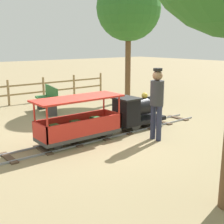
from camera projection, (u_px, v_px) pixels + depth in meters
name	position (u px, v px, depth m)	size (l,w,h in m)	color
ground_plane	(105.00, 136.00, 7.09)	(60.00, 60.00, 0.00)	#8C7A56
track	(111.00, 134.00, 7.21)	(0.68, 5.70, 0.04)	gray
locomotive	(138.00, 110.00, 7.63)	(0.64, 1.45, 0.98)	black
passenger_car	(79.00, 123.00, 6.57)	(0.74, 2.00, 0.97)	#3F3F3F
conductor_person	(157.00, 98.00, 6.61)	(0.30, 0.30, 1.62)	#282D47
park_bench	(48.00, 99.00, 9.42)	(1.35, 0.65, 0.82)	#2D6B33
oak_tree_near	(129.00, 9.00, 10.64)	(2.31, 2.31, 4.51)	brown
fence_section	(27.00, 90.00, 10.87)	(0.08, 6.78, 0.90)	#93754C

